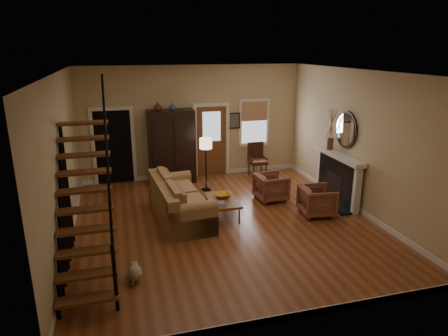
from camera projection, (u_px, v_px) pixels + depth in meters
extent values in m
plane|color=brown|center=(224.00, 222.00, 8.97)|extent=(7.00, 7.00, 0.00)
plane|color=white|center=(224.00, 72.00, 8.01)|extent=(7.00, 7.00, 0.00)
cube|color=#CDB583|center=(193.00, 122.00, 11.72)|extent=(6.50, 0.04, 3.30)
cube|color=#CDB583|center=(62.00, 162.00, 7.67)|extent=(0.04, 7.00, 3.30)
cube|color=#CDB583|center=(358.00, 142.00, 9.31)|extent=(0.04, 7.00, 3.30)
cube|color=black|center=(114.00, 146.00, 11.46)|extent=(1.00, 0.36, 2.10)
cube|color=brown|center=(211.00, 141.00, 12.02)|extent=(0.90, 0.06, 2.10)
cube|color=silver|center=(254.00, 123.00, 12.20)|extent=(0.96, 0.06, 1.46)
cube|color=black|center=(339.00, 179.00, 10.06)|extent=(0.24, 1.60, 1.15)
cube|color=white|center=(339.00, 156.00, 9.86)|extent=(0.30, 1.95, 0.10)
cylinder|color=silver|center=(346.00, 130.00, 9.70)|extent=(0.05, 0.90, 0.90)
imported|color=#4C2619|center=(158.00, 106.00, 10.88)|extent=(0.24, 0.24, 0.25)
imported|color=#334C60|center=(172.00, 107.00, 10.98)|extent=(0.20, 0.20, 0.21)
imported|color=orange|center=(223.00, 195.00, 9.29)|extent=(0.38, 0.38, 0.09)
imported|color=maroon|center=(317.00, 201.00, 9.28)|extent=(0.83, 0.81, 0.69)
imported|color=maroon|center=(271.00, 187.00, 10.19)|extent=(0.80, 0.78, 0.69)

